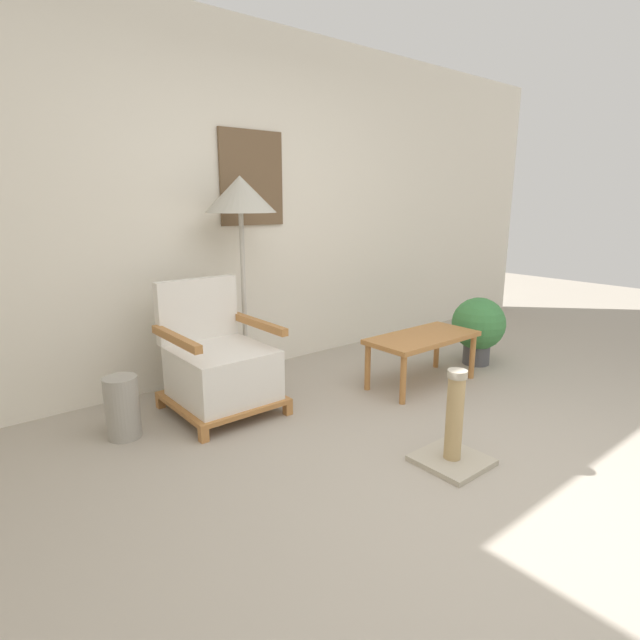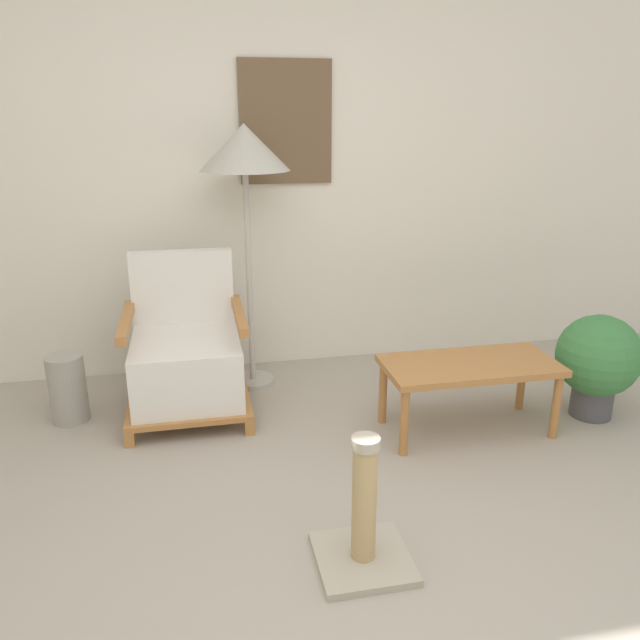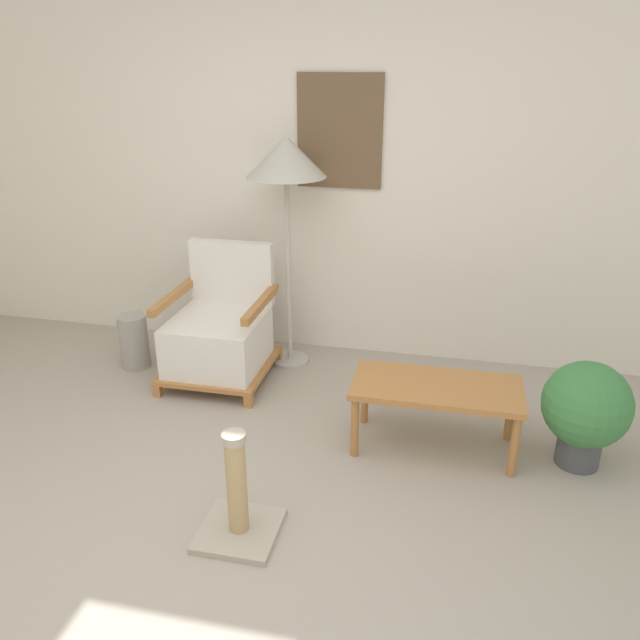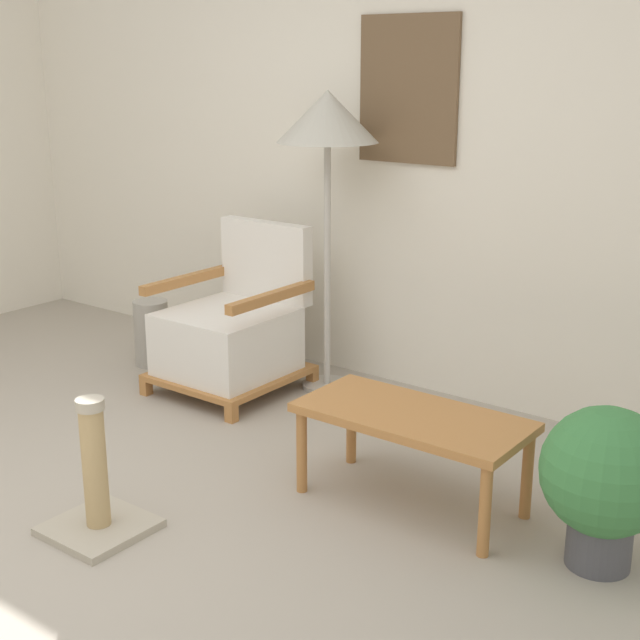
# 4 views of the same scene
# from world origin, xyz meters

# --- Properties ---
(wall_back) EXTENTS (8.00, 0.09, 2.70)m
(wall_back) POSITION_xyz_m (0.00, 2.42, 1.35)
(wall_back) COLOR silver
(wall_back) RESTS_ON ground_plane
(armchair) EXTENTS (0.66, 0.69, 0.86)m
(armchair) POSITION_xyz_m (-0.51, 1.77, 0.31)
(armchair) COLOR #B2753D
(armchair) RESTS_ON ground_plane
(floor_lamp) EXTENTS (0.51, 0.51, 1.55)m
(floor_lamp) POSITION_xyz_m (-0.12, 2.09, 1.37)
(floor_lamp) COLOR #B7B2A8
(floor_lamp) RESTS_ON ground_plane
(coffee_table) EXTENTS (0.90, 0.43, 0.39)m
(coffee_table) POSITION_xyz_m (0.92, 1.24, 0.34)
(coffee_table) COLOR #B2753D
(coffee_table) RESTS_ON ground_plane
(vase) EXTENTS (0.20, 0.20, 0.38)m
(vase) POSITION_xyz_m (-1.15, 1.78, 0.19)
(vase) COLOR #9E998E
(vase) RESTS_ON ground_plane
(potted_plant) EXTENTS (0.45, 0.45, 0.58)m
(potted_plant) POSITION_xyz_m (1.68, 1.25, 0.33)
(potted_plant) COLOR #4C4C51
(potted_plant) RESTS_ON ground_plane
(scratching_post) EXTENTS (0.35, 0.35, 0.53)m
(scratching_post) POSITION_xyz_m (0.11, 0.35, 0.16)
(scratching_post) COLOR #B2A893
(scratching_post) RESTS_ON ground_plane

